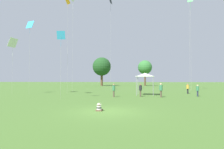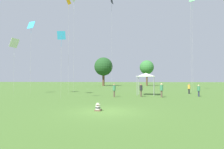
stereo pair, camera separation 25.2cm
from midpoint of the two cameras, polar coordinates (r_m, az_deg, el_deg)
ground_plane at (r=12.41m, az=-2.18°, el=-11.91°), size 300.00×300.00×0.00m
seated_toddler at (r=12.53m, az=-4.83°, el=-10.76°), size 0.45×0.55×0.56m
person_standing_0 at (r=22.64m, az=15.37°, el=-4.60°), size 0.46×0.46×1.75m
person_standing_1 at (r=29.90m, az=23.26°, el=-4.02°), size 0.50×0.50×1.57m
person_standing_2 at (r=25.48m, az=25.90°, el=-4.45°), size 0.48×0.48×1.53m
person_standing_3 at (r=22.96m, az=8.96°, el=-4.73°), size 0.51×0.51×1.65m
person_standing_4 at (r=22.13m, az=0.25°, el=-4.82°), size 0.49×0.49×1.67m
canopy_tent at (r=25.20m, az=10.47°, el=-0.17°), size 2.83×2.83×3.15m
kite_1 at (r=29.36m, az=-25.46°, el=14.11°), size 1.31×0.80×10.90m
kite_2 at (r=40.39m, az=24.05°, el=20.28°), size 0.98×0.70×18.62m
kite_3 at (r=30.57m, az=-29.88°, el=8.81°), size 0.90×1.53×8.42m
kite_4 at (r=34.00m, az=-12.89°, el=21.56°), size 0.57×0.93×16.98m
kite_6 at (r=20.99m, az=-16.67°, el=11.72°), size 0.96×0.33×7.69m
kite_8 at (r=37.57m, az=-0.68°, el=21.80°), size 0.62×1.10×18.48m
kite_9 at (r=29.18m, az=-14.47°, el=20.30°), size 0.84×0.76×14.38m
distant_tree_0 at (r=62.92m, az=-3.48°, el=2.57°), size 6.59×6.59×10.22m
distant_tree_1 at (r=64.41m, az=10.60°, el=2.28°), size 5.06×5.06×9.22m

